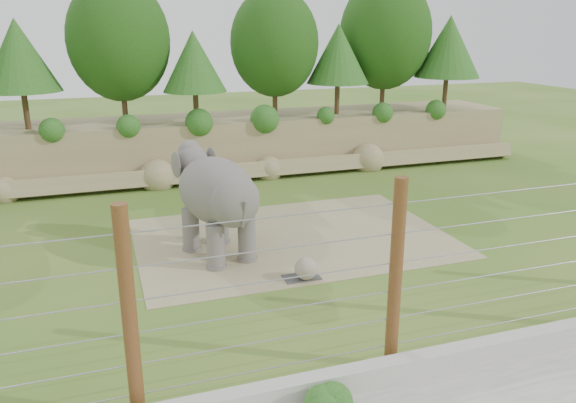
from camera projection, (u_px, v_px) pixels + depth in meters
name	position (u px, v px, depth m)	size (l,w,h in m)	color
ground	(311.00, 277.00, 15.55)	(90.00, 90.00, 0.00)	#396B1A
back_embankment	(226.00, 86.00, 26.00)	(30.00, 5.52, 8.77)	#8C7A57
dirt_patch	(293.00, 238.00, 18.41)	(10.00, 7.00, 0.02)	#9B8D64
drain_grate	(301.00, 277.00, 15.45)	(1.00, 0.60, 0.03)	#262628
elephant	(217.00, 206.00, 16.56)	(1.67, 3.90, 3.16)	#59534F
stone_ball	(306.00, 269.00, 15.28)	(0.63, 0.63, 0.63)	gray
retaining_wall	(403.00, 369.00, 10.96)	(26.00, 0.35, 0.50)	#A0A095
barrier_fence	(395.00, 277.00, 10.89)	(20.26, 0.26, 4.00)	#4F2810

